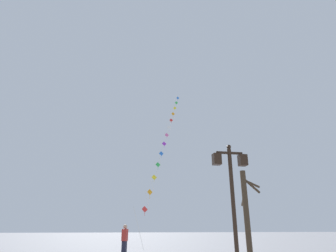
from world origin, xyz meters
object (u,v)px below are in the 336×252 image
at_px(twin_lantern_lamp_post, 232,182).
at_px(bare_tree, 247,210).
at_px(kite_train, 165,140).
at_px(kite_flyer, 125,240).

bearing_deg(twin_lantern_lamp_post, bare_tree, 61.32).
relative_size(kite_train, kite_flyer, 10.89).
height_order(twin_lantern_lamp_post, kite_flyer, twin_lantern_lamp_post).
relative_size(twin_lantern_lamp_post, kite_train, 0.24).
bearing_deg(kite_train, twin_lantern_lamp_post, -91.35).
height_order(kite_flyer, bare_tree, bare_tree).
relative_size(kite_train, bare_tree, 4.05).
xyz_separation_m(kite_train, kite_flyer, (-3.82, -10.09, -8.92)).
bearing_deg(bare_tree, twin_lantern_lamp_post, -118.68).
distance_m(kite_train, bare_tree, 13.85).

